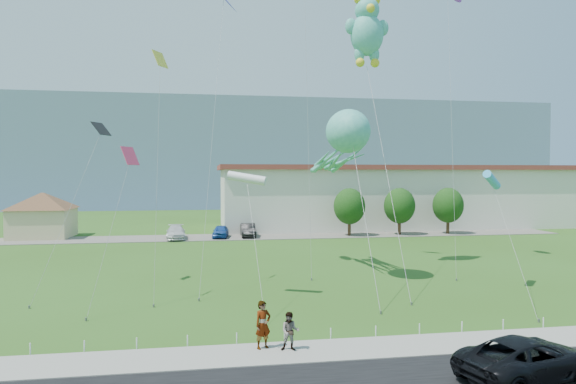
{
  "coord_description": "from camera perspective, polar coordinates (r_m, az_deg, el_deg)",
  "views": [
    {
      "loc": [
        -6.29,
        -22.33,
        7.06
      ],
      "look_at": [
        -1.33,
        8.0,
        5.98
      ],
      "focal_mm": 32.0,
      "sensor_mm": 36.0,
      "label": 1
    }
  ],
  "objects": [
    {
      "name": "pedestrian_right",
      "position": [
        20.94,
        0.24,
        -15.22
      ],
      "size": [
        0.85,
        0.72,
        1.52
      ],
      "primitive_type": "imported",
      "rotation": [
        0.0,
        0.0,
        -0.22
      ],
      "color": "gray",
      "rests_on": "sidewalk"
    },
    {
      "name": "hill_ridge",
      "position": [
        142.58,
        -6.76,
        4.17
      ],
      "size": [
        160.0,
        50.0,
        25.0
      ],
      "primitive_type": "cube",
      "color": "slate",
      "rests_on": "ground"
    },
    {
      "name": "parked_car_black",
      "position": [
        57.71,
        -4.47,
        -4.23
      ],
      "size": [
        1.64,
        4.5,
        1.47
      ],
      "primitive_type": "imported",
      "rotation": [
        0.0,
        0.0,
        -0.02
      ],
      "color": "black",
      "rests_on": "parking_strip"
    },
    {
      "name": "small_kite_yellow",
      "position": [
        32.48,
        -14.1,
        11.3
      ],
      "size": [
        1.29,
        5.53,
        14.54
      ],
      "color": "gold",
      "rests_on": "ground"
    },
    {
      "name": "small_kite_black",
      "position": [
        33.84,
        -20.71,
        4.86
      ],
      "size": [
        3.44,
        5.87,
        10.33
      ],
      "color": "black",
      "rests_on": "ground"
    },
    {
      "name": "octopus_kite",
      "position": [
        35.03,
        6.16,
        5.44
      ],
      "size": [
        2.86,
        14.62,
        11.29
      ],
      "color": "teal",
      "rests_on": "ground"
    },
    {
      "name": "parked_car_white",
      "position": [
        56.91,
        -12.36,
        -4.4
      ],
      "size": [
        2.21,
        4.93,
        1.4
      ],
      "primitive_type": "imported",
      "rotation": [
        0.0,
        0.0,
        0.05
      ],
      "color": "silver",
      "rests_on": "parking_strip"
    },
    {
      "name": "tree_far",
      "position": [
        63.14,
        17.36,
        -1.42
      ],
      "size": [
        3.6,
        3.6,
        5.47
      ],
      "color": "#3F2B19",
      "rests_on": "ground"
    },
    {
      "name": "small_kite_blue",
      "position": [
        40.02,
        -7.24,
        20.04
      ],
      "size": [
        2.75,
        10.35,
        20.7
      ],
      "color": "#2425CD",
      "rests_on": "ground"
    },
    {
      "name": "sidewalk",
      "position": [
        21.73,
        8.42,
        -16.83
      ],
      "size": [
        80.0,
        2.5,
        0.1
      ],
      "primitive_type": "cube",
      "color": "gray",
      "rests_on": "ground"
    },
    {
      "name": "small_kite_cyan",
      "position": [
        33.64,
        21.74,
        1.16
      ],
      "size": [
        1.96,
        8.14,
        7.13
      ],
      "color": "#32A0E5",
      "rests_on": "ground"
    },
    {
      "name": "pedestrian_left",
      "position": [
        21.14,
        -2.8,
        -14.5
      ],
      "size": [
        0.82,
        0.7,
        1.91
      ],
      "primitive_type": "imported",
      "rotation": [
        0.0,
        0.0,
        0.43
      ],
      "color": "gray",
      "rests_on": "sidewalk"
    },
    {
      "name": "pavilion",
      "position": [
        63.01,
        -25.6,
        -1.87
      ],
      "size": [
        9.2,
        9.2,
        5.0
      ],
      "color": "#C3B686",
      "rests_on": "ground"
    },
    {
      "name": "tree_near",
      "position": [
        58.76,
        6.84,
        -1.59
      ],
      "size": [
        3.6,
        3.6,
        5.47
      ],
      "color": "#3F2B19",
      "rests_on": "ground"
    },
    {
      "name": "small_kite_white",
      "position": [
        29.11,
        -4.58,
        1.45
      ],
      "size": [
        0.7,
        6.92,
        7.27
      ],
      "color": "silver",
      "rests_on": "ground"
    },
    {
      "name": "suv",
      "position": [
        20.1,
        25.04,
        -16.4
      ],
      "size": [
        5.62,
        3.76,
        1.43
      ],
      "primitive_type": "imported",
      "rotation": [
        0.0,
        0.0,
        1.86
      ],
      "color": "black",
      "rests_on": "road"
    },
    {
      "name": "tree_mid",
      "position": [
        60.69,
        12.29,
        -1.51
      ],
      "size": [
        3.6,
        3.6,
        5.47
      ],
      "color": "#3F2B19",
      "rests_on": "ground"
    },
    {
      "name": "rope_fence",
      "position": [
        22.98,
        7.29,
        -15.24
      ],
      "size": [
        26.05,
        0.05,
        0.5
      ],
      "color": "white",
      "rests_on": "ground"
    },
    {
      "name": "ground",
      "position": [
        24.25,
        6.38,
        -14.93
      ],
      "size": [
        160.0,
        160.0,
        0.0
      ],
      "primitive_type": "plane",
      "color": "#2C4F16",
      "rests_on": "ground"
    },
    {
      "name": "small_kite_pink",
      "position": [
        29.22,
        -17.52,
        2.37
      ],
      "size": [
        2.33,
        4.34,
        8.49
      ],
      "color": "#EE345C",
      "rests_on": "ground"
    },
    {
      "name": "parking_strip",
      "position": [
        58.1,
        -3.01,
        -4.95
      ],
      "size": [
        70.0,
        6.0,
        0.06
      ],
      "primitive_type": "cube",
      "color": "#59544C",
      "rests_on": "ground"
    },
    {
      "name": "teddy_bear_kite",
      "position": [
        40.49,
        8.78,
        17.42
      ],
      "size": [
        3.35,
        12.33,
        20.36
      ],
      "color": "teal",
      "rests_on": "ground"
    },
    {
      "name": "warehouse",
      "position": [
        73.83,
        16.66,
        -0.36
      ],
      "size": [
        61.0,
        15.0,
        8.2
      ],
      "color": "beige",
      "rests_on": "ground"
    },
    {
      "name": "parked_car_blue",
      "position": [
        57.24,
        -7.5,
        -4.36
      ],
      "size": [
        2.09,
        4.14,
        1.35
      ],
      "primitive_type": "imported",
      "rotation": [
        0.0,
        0.0,
        -0.13
      ],
      "color": "#1B4596",
      "rests_on": "parking_strip"
    }
  ]
}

